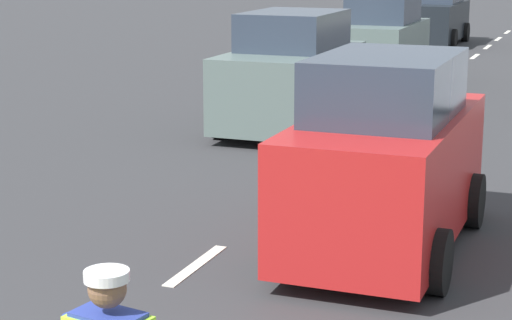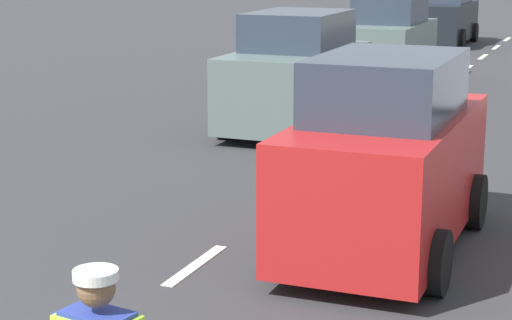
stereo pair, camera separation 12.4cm
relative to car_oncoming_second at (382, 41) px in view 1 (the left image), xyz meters
name	(u,v)px [view 1 (the left image)]	position (x,y,z in m)	size (l,w,h in m)	color
ground_plane	(443,81)	(1.52, 0.56, -1.02)	(96.00, 96.00, 0.00)	#333335
lane_center_line	(468,62)	(1.52, 4.76, -1.02)	(0.14, 46.40, 0.01)	silver
car_oncoming_second	(382,41)	(0.00, 0.00, 0.00)	(2.00, 3.85, 2.20)	slate
car_oncoming_third	(437,16)	(-0.34, 9.58, -0.02)	(1.89, 4.40, 2.16)	black
car_outgoing_ahead	(386,160)	(3.30, -13.41, 0.03)	(1.89, 3.94, 2.27)	red
car_oncoming_lead	(292,75)	(-0.03, -7.03, 0.02)	(2.08, 4.06, 2.23)	slate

